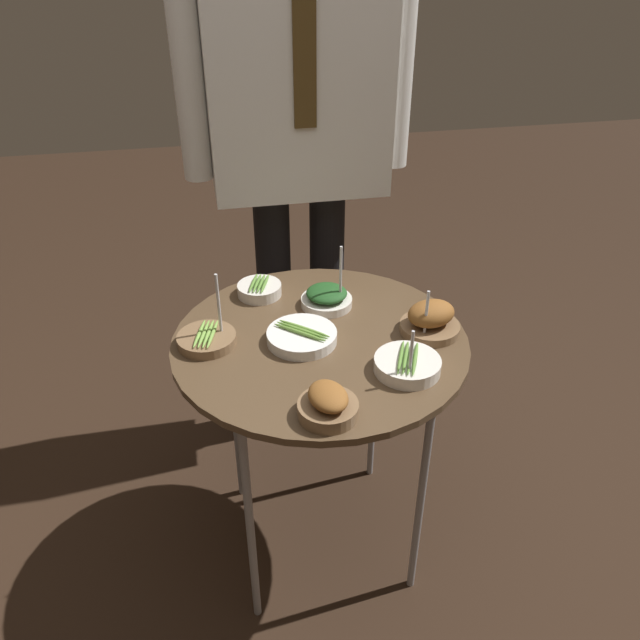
{
  "coord_description": "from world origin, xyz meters",
  "views": [
    {
      "loc": [
        -0.25,
        -1.2,
        1.53
      ],
      "look_at": [
        0.0,
        0.0,
        0.76
      ],
      "focal_mm": 35.0,
      "sensor_mm": 36.0,
      "label": 1
    }
  ],
  "objects_px": {
    "serving_cart": "(320,354)",
    "waiter_figure": "(297,103)",
    "bowl_roast_front_right": "(328,404)",
    "bowl_asparagus_center": "(407,365)",
    "bowl_spinach_mid_left": "(327,298)",
    "bowl_asparagus_mid_right": "(302,336)",
    "bowl_roast_back_left": "(430,319)",
    "bowl_asparagus_front_center": "(207,339)",
    "bowl_asparagus_front_left": "(259,289)"
  },
  "relations": [
    {
      "from": "bowl_asparagus_front_center",
      "to": "waiter_figure",
      "type": "relative_size",
      "value": 0.1
    },
    {
      "from": "bowl_spinach_mid_left",
      "to": "waiter_figure",
      "type": "distance_m",
      "value": 0.56
    },
    {
      "from": "serving_cart",
      "to": "bowl_asparagus_front_left",
      "type": "xyz_separation_m",
      "value": [
        -0.12,
        0.23,
        0.06
      ]
    },
    {
      "from": "bowl_asparagus_center",
      "to": "bowl_roast_back_left",
      "type": "bearing_deg",
      "value": 53.62
    },
    {
      "from": "bowl_spinach_mid_left",
      "to": "bowl_asparagus_mid_right",
      "type": "bearing_deg",
      "value": -121.63
    },
    {
      "from": "bowl_asparagus_front_center",
      "to": "waiter_figure",
      "type": "distance_m",
      "value": 0.72
    },
    {
      "from": "bowl_roast_back_left",
      "to": "bowl_asparagus_mid_right",
      "type": "height_order",
      "value": "bowl_roast_back_left"
    },
    {
      "from": "bowl_roast_front_right",
      "to": "waiter_figure",
      "type": "bearing_deg",
      "value": 83.92
    },
    {
      "from": "serving_cart",
      "to": "waiter_figure",
      "type": "xyz_separation_m",
      "value": [
        0.05,
        0.54,
        0.46
      ]
    },
    {
      "from": "bowl_roast_back_left",
      "to": "bowl_asparagus_front_left",
      "type": "xyz_separation_m",
      "value": [
        -0.38,
        0.26,
        -0.02
      ]
    },
    {
      "from": "waiter_figure",
      "to": "bowl_asparagus_front_left",
      "type": "bearing_deg",
      "value": -117.55
    },
    {
      "from": "bowl_roast_back_left",
      "to": "bowl_spinach_mid_left",
      "type": "height_order",
      "value": "bowl_spinach_mid_left"
    },
    {
      "from": "bowl_roast_back_left",
      "to": "bowl_asparagus_front_center",
      "type": "relative_size",
      "value": 0.83
    },
    {
      "from": "bowl_roast_back_left",
      "to": "waiter_figure",
      "type": "height_order",
      "value": "waiter_figure"
    },
    {
      "from": "bowl_roast_front_right",
      "to": "bowl_asparagus_center",
      "type": "bearing_deg",
      "value": 28.33
    },
    {
      "from": "bowl_roast_back_left",
      "to": "bowl_asparagus_front_center",
      "type": "bearing_deg",
      "value": 174.03
    },
    {
      "from": "bowl_asparagus_front_left",
      "to": "bowl_asparagus_front_center",
      "type": "bearing_deg",
      "value": -125.96
    },
    {
      "from": "bowl_asparagus_front_left",
      "to": "bowl_asparagus_center",
      "type": "distance_m",
      "value": 0.48
    },
    {
      "from": "serving_cart",
      "to": "bowl_spinach_mid_left",
      "type": "bearing_deg",
      "value": 71.84
    },
    {
      "from": "bowl_asparagus_mid_right",
      "to": "bowl_roast_back_left",
      "type": "bearing_deg",
      "value": -3.76
    },
    {
      "from": "bowl_spinach_mid_left",
      "to": "waiter_figure",
      "type": "height_order",
      "value": "waiter_figure"
    },
    {
      "from": "serving_cart",
      "to": "bowl_roast_front_right",
      "type": "xyz_separation_m",
      "value": [
        -0.04,
        -0.27,
        0.08
      ]
    },
    {
      "from": "serving_cart",
      "to": "bowl_asparagus_center",
      "type": "bearing_deg",
      "value": -45.67
    },
    {
      "from": "bowl_asparagus_mid_right",
      "to": "bowl_roast_front_right",
      "type": "height_order",
      "value": "bowl_roast_front_right"
    },
    {
      "from": "bowl_roast_back_left",
      "to": "bowl_asparagus_front_left",
      "type": "bearing_deg",
      "value": 145.7
    },
    {
      "from": "waiter_figure",
      "to": "bowl_asparagus_center",
      "type": "bearing_deg",
      "value": -80.89
    },
    {
      "from": "serving_cart",
      "to": "bowl_asparagus_front_center",
      "type": "bearing_deg",
      "value": 173.84
    },
    {
      "from": "waiter_figure",
      "to": "bowl_asparagus_mid_right",
      "type": "bearing_deg",
      "value": -99.51
    },
    {
      "from": "bowl_roast_front_right",
      "to": "bowl_asparagus_center",
      "type": "xyz_separation_m",
      "value": [
        0.2,
        0.11,
        -0.01
      ]
    },
    {
      "from": "serving_cart",
      "to": "waiter_figure",
      "type": "relative_size",
      "value": 0.4
    },
    {
      "from": "bowl_roast_back_left",
      "to": "bowl_spinach_mid_left",
      "type": "relative_size",
      "value": 0.83
    },
    {
      "from": "bowl_spinach_mid_left",
      "to": "bowl_roast_front_right",
      "type": "height_order",
      "value": "bowl_spinach_mid_left"
    },
    {
      "from": "bowl_asparagus_front_left",
      "to": "serving_cart",
      "type": "bearing_deg",
      "value": -63.46
    },
    {
      "from": "bowl_asparagus_center",
      "to": "bowl_asparagus_mid_right",
      "type": "bearing_deg",
      "value": 142.41
    },
    {
      "from": "bowl_asparagus_front_center",
      "to": "bowl_roast_front_right",
      "type": "height_order",
      "value": "bowl_asparagus_front_center"
    },
    {
      "from": "bowl_asparagus_front_left",
      "to": "bowl_roast_front_right",
      "type": "relative_size",
      "value": 0.94
    },
    {
      "from": "serving_cart",
      "to": "bowl_asparagus_front_center",
      "type": "height_order",
      "value": "bowl_asparagus_front_center"
    },
    {
      "from": "bowl_roast_back_left",
      "to": "bowl_spinach_mid_left",
      "type": "xyz_separation_m",
      "value": [
        -0.22,
        0.17,
        -0.01
      ]
    },
    {
      "from": "bowl_asparagus_front_center",
      "to": "bowl_spinach_mid_left",
      "type": "xyz_separation_m",
      "value": [
        0.31,
        0.11,
        0.01
      ]
    },
    {
      "from": "serving_cart",
      "to": "bowl_spinach_mid_left",
      "type": "relative_size",
      "value": 4.1
    },
    {
      "from": "bowl_asparagus_front_left",
      "to": "bowl_roast_front_right",
      "type": "height_order",
      "value": "bowl_roast_front_right"
    },
    {
      "from": "bowl_roast_back_left",
      "to": "bowl_asparagus_front_left",
      "type": "distance_m",
      "value": 0.46
    },
    {
      "from": "bowl_roast_front_right",
      "to": "bowl_asparagus_front_left",
      "type": "bearing_deg",
      "value": 98.57
    },
    {
      "from": "serving_cart",
      "to": "bowl_asparagus_center",
      "type": "xyz_separation_m",
      "value": [
        0.16,
        -0.16,
        0.06
      ]
    },
    {
      "from": "bowl_roast_back_left",
      "to": "bowl_asparagus_front_center",
      "type": "height_order",
      "value": "bowl_asparagus_front_center"
    },
    {
      "from": "serving_cart",
      "to": "bowl_roast_front_right",
      "type": "bearing_deg",
      "value": -98.26
    },
    {
      "from": "bowl_asparagus_front_center",
      "to": "bowl_spinach_mid_left",
      "type": "relative_size",
      "value": 1.01
    },
    {
      "from": "bowl_asparagus_front_center",
      "to": "bowl_roast_front_right",
      "type": "distance_m",
      "value": 0.38
    },
    {
      "from": "bowl_roast_back_left",
      "to": "bowl_roast_front_right",
      "type": "xyz_separation_m",
      "value": [
        -0.3,
        -0.25,
        -0.01
      ]
    },
    {
      "from": "bowl_roast_back_left",
      "to": "bowl_asparagus_front_left",
      "type": "height_order",
      "value": "bowl_roast_back_left"
    }
  ]
}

